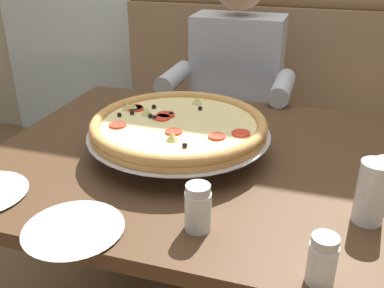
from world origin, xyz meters
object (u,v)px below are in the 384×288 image
object	(u,v)px
booth_bench	(249,133)
dining_table	(197,178)
shaker_parmesan	(384,180)
shaker_pepper_flakes	(198,210)
pizza	(178,126)
diner_main	(232,91)
patio_chair	(131,41)
shaker_oregano	(322,263)
plate_near_right	(73,227)
drinking_glass	(371,195)

from	to	relation	value
booth_bench	dining_table	distance (m)	1.00
shaker_parmesan	shaker_pepper_flakes	size ratio (longest dim) A/B	0.90
pizza	shaker_pepper_flakes	distance (m)	0.39
diner_main	patio_chair	distance (m)	2.01
pizza	shaker_pepper_flakes	world-z (taller)	pizza
shaker_pepper_flakes	patio_chair	size ratio (longest dim) A/B	0.13
shaker_oregano	shaker_pepper_flakes	xyz separation A→B (m)	(-0.26, 0.09, 0.00)
shaker_parmesan	patio_chair	distance (m)	2.97
booth_bench	shaker_parmesan	xyz separation A→B (m)	(0.51, -1.05, 0.39)
diner_main	plate_near_right	world-z (taller)	diner_main
plate_near_right	patio_chair	bearing A→B (deg)	112.18
pizza	patio_chair	bearing A→B (deg)	117.78
booth_bench	shaker_pepper_flakes	distance (m)	1.38
shaker_pepper_flakes	plate_near_right	xyz separation A→B (m)	(-0.26, -0.09, -0.04)
diner_main	shaker_oregano	world-z (taller)	diner_main
booth_bench	patio_chair	xyz separation A→B (m)	(-1.26, 1.32, 0.13)
dining_table	shaker_pepper_flakes	bearing A→B (deg)	-73.02
pizza	shaker_pepper_flakes	bearing A→B (deg)	-64.99
booth_bench	shaker_parmesan	world-z (taller)	booth_bench
shaker_parmesan	patio_chair	xyz separation A→B (m)	(-1.77, 2.38, -0.26)
shaker_pepper_flakes	diner_main	bearing A→B (deg)	98.42
shaker_oregano	plate_near_right	distance (m)	0.52
shaker_pepper_flakes	patio_chair	distance (m)	2.99
shaker_pepper_flakes	patio_chair	world-z (taller)	patio_chair
shaker_pepper_flakes	shaker_parmesan	bearing A→B (deg)	34.10
booth_bench	shaker_parmesan	size ratio (longest dim) A/B	14.78
patio_chair	shaker_parmesan	bearing A→B (deg)	-53.30
shaker_parmesan	shaker_oregano	xyz separation A→B (m)	(-0.13, -0.36, 0.00)
dining_table	shaker_parmesan	world-z (taller)	shaker_parmesan
booth_bench	drinking_glass	distance (m)	1.33
drinking_glass	pizza	bearing A→B (deg)	158.25
shaker_parmesan	diner_main	bearing A→B (deg)	125.21
plate_near_right	patio_chair	distance (m)	2.96
diner_main	shaker_parmesan	world-z (taller)	diner_main
diner_main	drinking_glass	bearing A→B (deg)	-60.66
diner_main	pizza	distance (m)	0.72
booth_bench	plate_near_right	size ratio (longest dim) A/B	6.61
booth_bench	diner_main	size ratio (longest dim) A/B	1.16
dining_table	plate_near_right	world-z (taller)	plate_near_right
dining_table	pizza	world-z (taller)	pizza
pizza	drinking_glass	size ratio (longest dim) A/B	3.61
booth_bench	dining_table	world-z (taller)	booth_bench
dining_table	shaker_parmesan	distance (m)	0.53
plate_near_right	patio_chair	world-z (taller)	patio_chair
patio_chair	shaker_oregano	bearing A→B (deg)	-59.13
shaker_parmesan	pizza	bearing A→B (deg)	171.92
shaker_pepper_flakes	patio_chair	xyz separation A→B (m)	(-1.37, 2.65, -0.27)
patio_chair	drinking_glass	bearing A→B (deg)	-55.36
diner_main	shaker_pepper_flakes	distance (m)	1.07
booth_bench	drinking_glass	bearing A→B (deg)	-68.45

